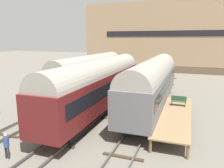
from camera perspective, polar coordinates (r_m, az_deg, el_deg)
ground_plane at (r=18.34m, az=-8.73°, el=-11.54°), size 200.00×200.00×0.00m
track_left at (r=20.82m, az=-20.32°, el=-8.88°), size 2.60×60.00×0.26m
track_middle at (r=18.29m, az=-8.75°, el=-11.12°), size 2.60×60.00×0.26m
track_right at (r=16.72m, az=5.94°, el=-13.29°), size 2.60×60.00×0.26m
train_car_grey at (r=22.94m, az=10.61°, el=0.87°), size 3.03×18.35×5.25m
train_car_brown at (r=30.31m, az=-5.64°, el=3.40°), size 2.98×17.77×5.10m
train_car_maroon at (r=21.23m, az=-3.37°, el=0.34°), size 2.93×18.51×5.31m
station_platform at (r=19.35m, az=16.14°, el=-7.69°), size 2.57×10.97×1.01m
bench at (r=21.58m, az=17.03°, el=-4.16°), size 1.40×0.40×0.91m
person_worker at (r=15.06m, az=-25.89°, el=-13.83°), size 0.32×0.32×1.64m
warehouse_building at (r=55.35m, az=13.42°, el=11.74°), size 35.56×12.19×15.35m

